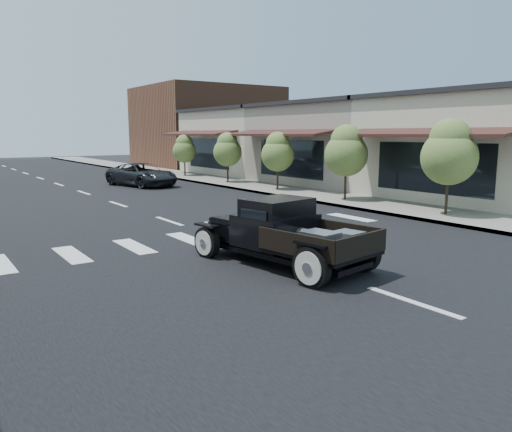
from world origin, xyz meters
TOP-DOWN VIEW (x-y plane):
  - ground at (0.00, 0.00)m, footprint 120.00×120.00m
  - road at (0.00, 15.00)m, footprint 14.00×80.00m
  - road_markings at (0.00, 10.00)m, footprint 12.00×60.00m
  - sidewalk_right at (8.50, 15.00)m, footprint 3.00×80.00m
  - storefront_near at (15.00, 4.00)m, footprint 10.00×9.00m
  - storefront_mid at (15.00, 13.00)m, footprint 10.00×9.00m
  - storefront_far at (15.00, 22.00)m, footprint 10.00×9.00m
  - far_building_right at (15.50, 32.00)m, footprint 11.00×10.00m
  - small_tree_a at (8.30, 2.08)m, footprint 1.92×1.92m
  - small_tree_b at (8.30, 7.05)m, footprint 1.84×1.84m
  - small_tree_c at (8.30, 11.87)m, footprint 1.67×1.67m
  - small_tree_d at (8.30, 16.71)m, footprint 1.66×1.66m
  - small_tree_e at (8.30, 22.28)m, footprint 1.58×1.58m
  - hotrod_pickup at (-0.30, 0.33)m, footprint 2.76×4.74m
  - second_car at (3.68, 18.46)m, footprint 3.18×5.01m

SIDE VIEW (x-z plane):
  - ground at x=0.00m, z-range 0.00..0.00m
  - road_markings at x=0.00m, z-range -0.03..0.03m
  - road at x=0.00m, z-range 0.00..0.02m
  - sidewalk_right at x=8.50m, z-range 0.00..0.15m
  - second_car at x=3.68m, z-range 0.00..1.29m
  - hotrod_pickup at x=-0.30m, z-range 0.00..1.55m
  - small_tree_e at x=8.30m, z-range 0.15..2.78m
  - small_tree_d at x=8.30m, z-range 0.15..2.92m
  - small_tree_c at x=8.30m, z-range 0.15..2.94m
  - small_tree_b at x=8.30m, z-range 0.15..3.22m
  - small_tree_a at x=8.30m, z-range 0.15..3.36m
  - storefront_near at x=15.00m, z-range 0.00..4.50m
  - storefront_mid at x=15.00m, z-range 0.00..4.50m
  - storefront_far at x=15.00m, z-range 0.00..4.50m
  - far_building_right at x=15.50m, z-range 0.00..7.00m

